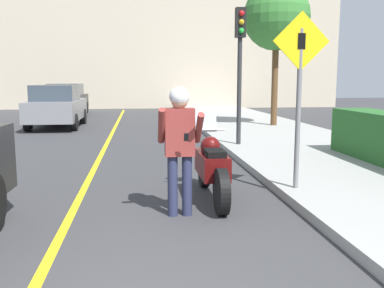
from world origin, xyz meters
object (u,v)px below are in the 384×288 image
(parked_car_grey, at_px, (57,106))
(person_biker, at_px, (180,137))
(parked_car_black, at_px, (67,99))
(motorcycle, at_px, (212,167))
(traffic_light, at_px, (240,50))
(street_tree, at_px, (277,17))
(crossing_sign, at_px, (299,84))

(parked_car_grey, bearing_deg, person_biker, -72.15)
(parked_car_black, bearing_deg, person_biker, -76.16)
(motorcycle, bearing_deg, traffic_light, 71.93)
(traffic_light, xyz_separation_m, parked_car_grey, (-5.91, 6.20, -1.79))
(person_biker, height_order, street_tree, street_tree)
(person_biker, relative_size, traffic_light, 0.50)
(crossing_sign, xyz_separation_m, traffic_light, (0.17, 4.79, 0.84))
(person_biker, xyz_separation_m, parked_car_black, (-4.40, 17.84, -0.25))
(street_tree, relative_size, parked_car_black, 1.27)
(crossing_sign, xyz_separation_m, street_tree, (2.66, 9.48, 2.37))
(crossing_sign, relative_size, street_tree, 0.52)
(person_biker, distance_m, street_tree, 11.64)
(parked_car_black, bearing_deg, crossing_sign, -69.61)
(traffic_light, bearing_deg, crossing_sign, -92.08)
(motorcycle, relative_size, parked_car_black, 0.54)
(person_biker, relative_size, crossing_sign, 0.65)
(motorcycle, relative_size, person_biker, 1.28)
(traffic_light, bearing_deg, street_tree, 62.13)
(motorcycle, height_order, crossing_sign, crossing_sign)
(motorcycle, distance_m, traffic_light, 5.43)
(person_biker, bearing_deg, motorcycle, 53.84)
(person_biker, bearing_deg, traffic_light, 68.98)
(motorcycle, bearing_deg, crossing_sign, -1.65)
(motorcycle, xyz_separation_m, parked_car_grey, (-4.36, 10.95, 0.34))
(person_biker, height_order, parked_car_black, person_biker)
(person_biker, bearing_deg, crossing_sign, 21.07)
(crossing_sign, height_order, street_tree, street_tree)
(motorcycle, distance_m, parked_car_grey, 11.79)
(motorcycle, distance_m, parked_car_black, 17.76)
(person_biker, relative_size, parked_car_grey, 0.43)
(parked_car_grey, bearing_deg, traffic_light, -46.36)
(person_biker, xyz_separation_m, street_tree, (4.61, 10.24, 3.08))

